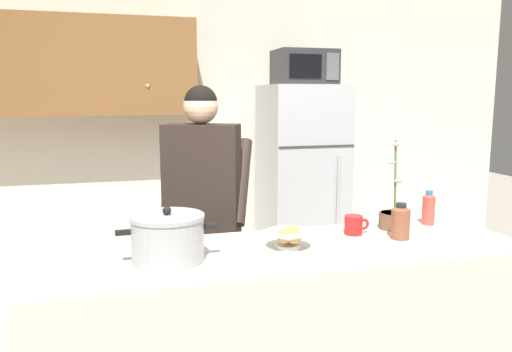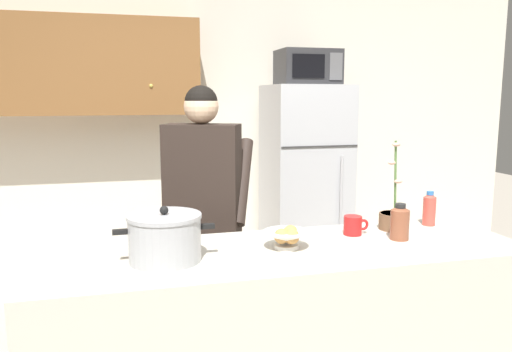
{
  "view_description": "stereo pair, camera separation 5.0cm",
  "coord_description": "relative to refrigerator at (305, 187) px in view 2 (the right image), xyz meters",
  "views": [
    {
      "loc": [
        -0.74,
        -2.07,
        1.6
      ],
      "look_at": [
        0.0,
        0.55,
        1.17
      ],
      "focal_mm": 35.2,
      "sensor_mm": 36.0,
      "label": 1
    },
    {
      "loc": [
        -0.69,
        -2.08,
        1.6
      ],
      "look_at": [
        0.0,
        0.55,
        1.17
      ],
      "focal_mm": 35.2,
      "sensor_mm": 36.0,
      "label": 2
    }
  ],
  "objects": [
    {
      "name": "cooking_pot",
      "position": [
        -1.31,
        -1.88,
        0.17
      ],
      "size": [
        0.42,
        0.31,
        0.24
      ],
      "color": "#ADAFB5",
      "rests_on": "kitchen_island"
    },
    {
      "name": "coffee_mug",
      "position": [
        -0.37,
        -1.71,
        0.12
      ],
      "size": [
        0.13,
        0.09,
        0.1
      ],
      "color": "red",
      "rests_on": "kitchen_island"
    },
    {
      "name": "person_near_pot",
      "position": [
        -1.04,
        -1.12,
        0.19
      ],
      "size": [
        0.61,
        0.56,
        1.66
      ],
      "color": "black",
      "rests_on": "ground"
    },
    {
      "name": "bottle_near_edge",
      "position": [
        -0.2,
        -1.84,
        0.16
      ],
      "size": [
        0.09,
        0.09,
        0.18
      ],
      "color": "brown",
      "rests_on": "kitchen_island"
    },
    {
      "name": "potted_orchid",
      "position": [
        -0.13,
        -1.67,
        0.13
      ],
      "size": [
        0.15,
        0.15,
        0.46
      ],
      "color": "brown",
      "rests_on": "kitchen_island"
    },
    {
      "name": "kitchen_island",
      "position": [
        -0.77,
        -1.85,
        -0.39
      ],
      "size": [
        2.21,
        0.68,
        0.92
      ],
      "primitive_type": "cube",
      "color": "beige",
      "rests_on": "ground"
    },
    {
      "name": "refrigerator",
      "position": [
        0.0,
        0.0,
        0.0
      ],
      "size": [
        0.64,
        0.68,
        1.7
      ],
      "color": "#B7BABF",
      "rests_on": "ground"
    },
    {
      "name": "bottle_mid_counter",
      "position": [
        0.1,
        -1.64,
        0.16
      ],
      "size": [
        0.07,
        0.07,
        0.19
      ],
      "color": "#D84C3F",
      "rests_on": "kitchen_island"
    },
    {
      "name": "bread_bowl",
      "position": [
        -0.77,
        -1.85,
        0.12
      ],
      "size": [
        0.21,
        0.21,
        0.1
      ],
      "color": "white",
      "rests_on": "kitchen_island"
    },
    {
      "name": "microwave",
      "position": [
        0.0,
        -0.02,
        0.99
      ],
      "size": [
        0.48,
        0.37,
        0.28
      ],
      "color": "#2D2D30",
      "rests_on": "refrigerator"
    },
    {
      "name": "back_wall_unit",
      "position": [
        -1.04,
        0.4,
        0.57
      ],
      "size": [
        6.0,
        0.48,
        2.6
      ],
      "color": "silver",
      "rests_on": "ground"
    }
  ]
}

